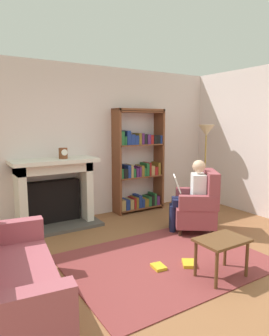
# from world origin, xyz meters

# --- Properties ---
(ground) EXTENTS (14.00, 14.00, 0.00)m
(ground) POSITION_xyz_m (0.00, 0.00, 0.00)
(ground) COLOR brown
(back_wall) EXTENTS (5.60, 0.10, 2.70)m
(back_wall) POSITION_xyz_m (0.00, 2.55, 1.35)
(back_wall) COLOR silver
(back_wall) RESTS_ON ground
(side_wall_right) EXTENTS (0.10, 5.20, 2.70)m
(side_wall_right) POSITION_xyz_m (2.65, 1.25, 1.35)
(side_wall_right) COLOR silver
(side_wall_right) RESTS_ON ground
(area_rug) EXTENTS (2.40, 1.80, 0.01)m
(area_rug) POSITION_xyz_m (0.00, 0.30, 0.01)
(area_rug) COLOR brown
(area_rug) RESTS_ON ground
(fireplace) EXTENTS (1.39, 0.64, 1.13)m
(fireplace) POSITION_xyz_m (-0.77, 2.30, 0.60)
(fireplace) COLOR #4C4742
(fireplace) RESTS_ON ground
(mantel_clock) EXTENTS (0.14, 0.14, 0.17)m
(mantel_clock) POSITION_xyz_m (-0.63, 2.20, 1.22)
(mantel_clock) COLOR brown
(mantel_clock) RESTS_ON fireplace
(bookshelf) EXTENTS (1.00, 0.32, 1.96)m
(bookshelf) POSITION_xyz_m (0.89, 2.33, 0.93)
(bookshelf) COLOR brown
(bookshelf) RESTS_ON ground
(armchair_reading) EXTENTS (0.88, 0.88, 0.97)m
(armchair_reading) POSITION_xyz_m (1.08, 0.86, 0.42)
(armchair_reading) COLOR #331E14
(armchair_reading) RESTS_ON ground
(seated_reader) EXTENTS (0.59, 0.56, 1.14)m
(seated_reader) POSITION_xyz_m (0.99, 0.93, 0.62)
(seated_reader) COLOR white
(seated_reader) RESTS_ON ground
(sofa_floral) EXTENTS (0.92, 1.77, 0.85)m
(sofa_floral) POSITION_xyz_m (-1.85, 0.16, 0.32)
(sofa_floral) COLOR #A5505C
(sofa_floral) RESTS_ON ground
(side_table) EXTENTS (0.56, 0.39, 0.45)m
(side_table) POSITION_xyz_m (0.28, -0.34, 0.38)
(side_table) COLOR brown
(side_table) RESTS_ON ground
(scattered_books) EXTENTS (0.56, 0.35, 0.04)m
(scattered_books) POSITION_xyz_m (0.01, 0.10, 0.03)
(scattered_books) COLOR gold
(scattered_books) RESTS_ON area_rug
(floor_lamp) EXTENTS (0.32, 0.32, 1.66)m
(floor_lamp) POSITION_xyz_m (2.14, 1.81, 1.41)
(floor_lamp) COLOR #B7933F
(floor_lamp) RESTS_ON ground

